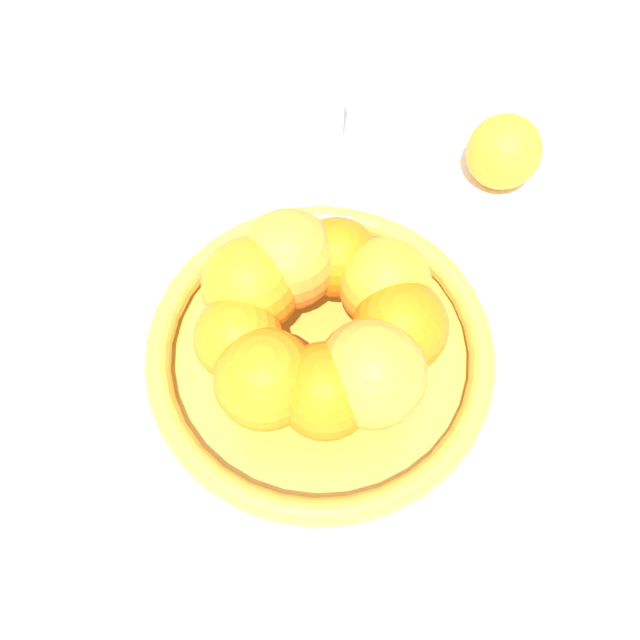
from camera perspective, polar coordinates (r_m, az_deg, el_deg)
ground_plane at (r=0.54m, az=-0.00°, el=-3.90°), size 4.00×4.00×0.00m
fruit_bowl at (r=0.52m, az=-0.00°, el=-2.96°), size 0.29×0.29×0.04m
orange_pile at (r=0.47m, az=-0.18°, el=0.00°), size 0.19×0.19×0.08m
stray_orange at (r=0.65m, az=16.46°, el=14.52°), size 0.07×0.07×0.07m
drinking_glass at (r=0.64m, az=-1.03°, el=18.73°), size 0.07×0.07×0.10m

